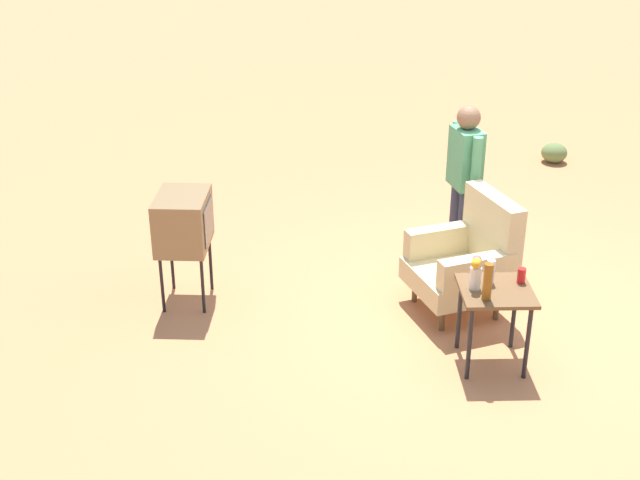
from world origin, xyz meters
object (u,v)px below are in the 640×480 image
(armchair, at_px, (468,258))
(soda_can_red, at_px, (521,275))
(bottle_tall_amber, at_px, (488,282))
(side_table, at_px, (495,301))
(person_standing, at_px, (464,178))
(tv_on_stand, at_px, (183,222))
(bottle_short_clear, at_px, (491,272))
(flower_vase, at_px, (476,271))

(armchair, bearing_deg, soda_can_red, 18.83)
(bottle_tall_amber, bearing_deg, side_table, 144.53)
(person_standing, distance_m, bottle_tall_amber, 1.83)
(armchair, bearing_deg, side_table, 3.12)
(tv_on_stand, bearing_deg, person_standing, 102.81)
(armchair, distance_m, soda_can_red, 0.84)
(bottle_short_clear, height_order, flower_vase, flower_vase)
(tv_on_stand, xyz_separation_m, person_standing, (-0.58, 2.56, 0.16))
(tv_on_stand, xyz_separation_m, soda_can_red, (0.98, 2.75, -0.05))
(flower_vase, bearing_deg, bottle_short_clear, 120.98)
(person_standing, distance_m, soda_can_red, 1.59)
(bottle_short_clear, bearing_deg, armchair, -178.96)
(bottle_short_clear, bearing_deg, tv_on_stand, -111.53)
(armchair, height_order, soda_can_red, armchair)
(bottle_tall_amber, bearing_deg, flower_vase, -162.09)
(armchair, bearing_deg, bottle_short_clear, 1.04)
(side_table, xyz_separation_m, flower_vase, (-0.02, -0.17, 0.25))
(person_standing, bearing_deg, armchair, -5.33)
(bottle_tall_amber, height_order, bottle_short_clear, bottle_tall_amber)
(side_table, bearing_deg, armchair, -176.88)
(armchair, height_order, bottle_tall_amber, armchair)
(soda_can_red, bearing_deg, bottle_short_clear, -88.58)
(tv_on_stand, distance_m, bottle_short_clear, 2.69)
(armchair, relative_size, flower_vase, 4.00)
(side_table, bearing_deg, person_standing, 179.08)
(person_standing, bearing_deg, flower_vase, -6.74)
(tv_on_stand, xyz_separation_m, flower_vase, (1.07, 2.37, 0.04))
(soda_can_red, bearing_deg, flower_vase, -77.18)
(bottle_tall_amber, height_order, flower_vase, bottle_tall_amber)
(bottle_short_clear, xyz_separation_m, flower_vase, (0.08, -0.13, 0.05))
(tv_on_stand, bearing_deg, side_table, 66.84)
(tv_on_stand, distance_m, bottle_tall_amber, 2.72)
(tv_on_stand, distance_m, flower_vase, 2.60)
(bottle_short_clear, distance_m, flower_vase, 0.16)
(bottle_short_clear, relative_size, flower_vase, 0.75)
(armchair, bearing_deg, tv_on_stand, -94.89)
(armchair, distance_m, tv_on_stand, 2.51)
(armchair, relative_size, side_table, 1.58)
(side_table, distance_m, bottle_tall_amber, 0.32)
(tv_on_stand, height_order, soda_can_red, tv_on_stand)
(bottle_short_clear, distance_m, soda_can_red, 0.25)
(bottle_tall_amber, xyz_separation_m, soda_can_red, (-0.26, 0.33, -0.09))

